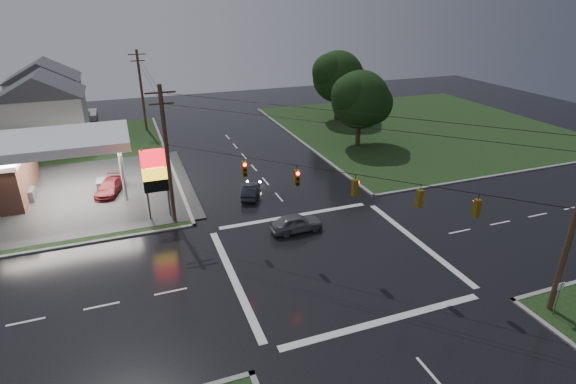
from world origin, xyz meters
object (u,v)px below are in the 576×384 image
object	(u,v)px
utility_pole_se	(574,223)
house_far	(46,90)
utility_pole_n	(141,89)
house_near	(44,108)
pylon_sign	(155,172)
car_pump	(110,187)
car_north	(251,190)
tree_ne_near	(361,100)
utility_pole_nw	(167,154)
tree_ne_far	(339,77)
car_crossing	(296,223)

from	to	relation	value
utility_pole_se	house_far	world-z (taller)	utility_pole_se
utility_pole_n	house_near	xyz separation A→B (m)	(-11.45, -2.00, -1.06)
pylon_sign	car_pump	bearing A→B (deg)	119.88
car_north	house_near	bearing A→B (deg)	-28.44
pylon_sign	tree_ne_near	distance (m)	27.23
house_near	utility_pole_nw	bearing A→B (deg)	-66.63
tree_ne_near	house_near	bearing A→B (deg)	158.24
tree_ne_far	car_north	world-z (taller)	tree_ne_far
pylon_sign	car_pump	distance (m)	8.36
utility_pole_n	utility_pole_nw	bearing A→B (deg)	-90.00
utility_pole_n	tree_ne_far	distance (m)	26.96
utility_pole_n	car_crossing	world-z (taller)	utility_pole_n
utility_pole_nw	tree_ne_near	distance (m)	26.74
house_far	tree_ne_near	world-z (taller)	tree_ne_near
house_near	house_far	distance (m)	12.04
house_near	house_far	size ratio (longest dim) A/B	1.00
car_north	car_pump	size ratio (longest dim) A/B	0.84
utility_pole_nw	car_crossing	bearing A→B (deg)	-29.70
utility_pole_nw	tree_ne_far	size ratio (longest dim) A/B	1.12
utility_pole_se	utility_pole_n	world-z (taller)	utility_pole_se
utility_pole_nw	car_north	distance (m)	9.13
utility_pole_n	car_crossing	xyz separation A→B (m)	(8.66, -33.44, -4.77)
house_near	tree_ne_near	size ratio (longest dim) A/B	1.23
tree_ne_far	utility_pole_n	bearing A→B (deg)	171.45
utility_pole_n	utility_pole_se	bearing A→B (deg)	-68.20
utility_pole_n	tree_ne_near	size ratio (longest dim) A/B	1.17
utility_pole_se	house_near	bearing A→B (deg)	123.79
utility_pole_nw	car_crossing	world-z (taller)	utility_pole_nw
utility_pole_nw	tree_ne_far	distance (m)	36.20
house_far	utility_pole_n	bearing A→B (deg)	-38.77
utility_pole_se	tree_ne_near	bearing A→B (deg)	81.62
car_pump	utility_pole_nw	bearing A→B (deg)	-40.46
tree_ne_far	car_crossing	xyz separation A→B (m)	(-17.99, -29.43, -5.49)
house_far	car_crossing	distance (m)	48.44
tree_ne_near	tree_ne_far	size ratio (longest dim) A/B	0.92
pylon_sign	tree_ne_far	xyz separation A→B (m)	(27.65, 23.49, 2.17)
utility_pole_n	house_far	world-z (taller)	utility_pole_n
pylon_sign	car_north	xyz separation A→B (m)	(8.14, 1.50, -3.39)
utility_pole_se	tree_ne_near	xyz separation A→B (m)	(4.64, 31.49, -0.16)
utility_pole_n	car_pump	world-z (taller)	utility_pole_n
utility_pole_se	tree_ne_near	size ratio (longest dim) A/B	1.22
pylon_sign	tree_ne_near	size ratio (longest dim) A/B	0.67
utility_pole_nw	car_north	bearing A→B (deg)	19.26
utility_pole_n	tree_ne_near	xyz separation A→B (m)	(23.64, -16.01, 0.09)
utility_pole_n	house_near	bearing A→B (deg)	-170.09
tree_ne_near	car_pump	xyz separation A→B (m)	(-28.46, -4.86, -4.92)
utility_pole_se	house_near	size ratio (longest dim) A/B	1.00
tree_ne_near	car_crossing	bearing A→B (deg)	-130.68
utility_pole_n	house_near	size ratio (longest dim) A/B	0.95
house_near	house_far	bearing A→B (deg)	94.76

